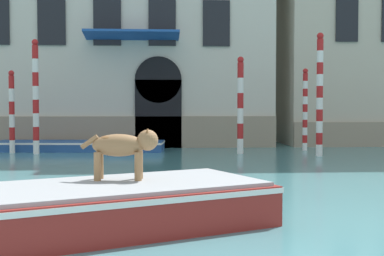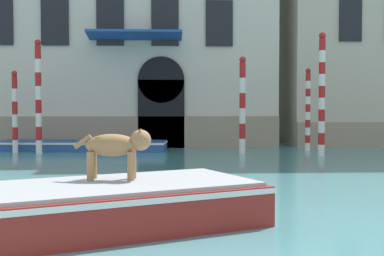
% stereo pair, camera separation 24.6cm
% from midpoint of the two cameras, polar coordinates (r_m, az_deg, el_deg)
% --- Properties ---
extents(boat_foreground, '(6.91, 4.76, 0.68)m').
position_cam_midpoint_polar(boat_foreground, '(8.03, -14.71, -8.42)').
color(boat_foreground, maroon).
rests_on(boat_foreground, ground_plane).
extents(dog_on_deck, '(1.24, 0.41, 0.82)m').
position_cam_midpoint_polar(dog_on_deck, '(8.56, -7.16, -1.92)').
color(dog_on_deck, '#997047').
rests_on(dog_on_deck, boat_foreground).
extents(boat_moored_near_palazzo, '(7.00, 2.34, 0.40)m').
position_cam_midpoint_polar(boat_moored_near_palazzo, '(22.45, -11.29, -1.84)').
color(boat_moored_near_palazzo, '#234C8C').
rests_on(boat_moored_near_palazzo, ground_plane).
extents(mooring_pole_0, '(0.25, 0.25, 4.52)m').
position_cam_midpoint_polar(mooring_pole_0, '(20.10, 14.02, 3.54)').
color(mooring_pole_0, white).
rests_on(mooring_pole_0, ground_plane).
extents(mooring_pole_1, '(0.24, 0.24, 4.39)m').
position_cam_midpoint_polar(mooring_pole_1, '(21.34, -15.75, 3.28)').
color(mooring_pole_1, white).
rests_on(mooring_pole_1, ground_plane).
extents(mooring_pole_2, '(0.21, 0.21, 3.38)m').
position_cam_midpoint_polar(mooring_pole_2, '(22.45, 12.57, 1.97)').
color(mooring_pole_2, white).
rests_on(mooring_pole_2, ground_plane).
extents(mooring_pole_3, '(0.22, 0.22, 3.23)m').
position_cam_midpoint_polar(mooring_pole_3, '(22.03, -18.07, 1.70)').
color(mooring_pole_3, white).
rests_on(mooring_pole_3, ground_plane).
extents(mooring_pole_4, '(0.25, 0.25, 3.73)m').
position_cam_midpoint_polar(mooring_pole_4, '(20.58, 5.74, 2.48)').
color(mooring_pole_4, white).
rests_on(mooring_pole_4, ground_plane).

